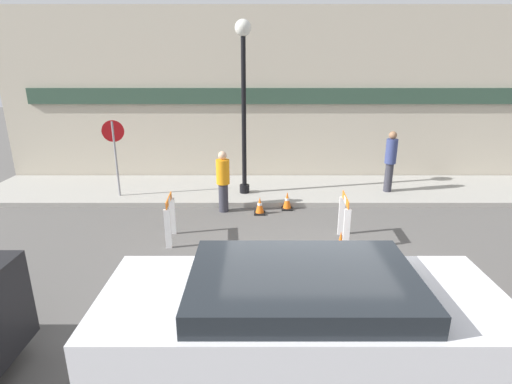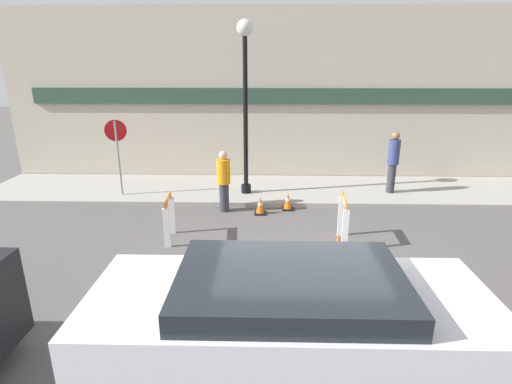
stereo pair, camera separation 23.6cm
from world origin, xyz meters
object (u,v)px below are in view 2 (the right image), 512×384
streetlamp_post (245,85)px  person_worker (224,180)px  person_pedestrian (393,160)px  parked_car_1 (289,330)px  stop_sign (117,145)px

streetlamp_post → person_worker: bearing=-114.4°
person_worker → person_pedestrian: person_pedestrian is taller
streetlamp_post → person_pedestrian: (4.28, 0.13, -2.10)m
person_worker → parked_car_1: parked_car_1 is taller
person_worker → stop_sign: bearing=-131.4°
stop_sign → person_worker: bearing=150.9°
streetlamp_post → parked_car_1: bearing=-83.4°
person_worker → person_pedestrian: bearing=79.9°
person_worker → person_pedestrian: size_ratio=0.91×
streetlamp_post → parked_car_1: (0.85, -7.44, -2.28)m
streetlamp_post → stop_sign: (-3.62, -0.27, -1.62)m
person_worker → parked_car_1: bearing=-12.7°
stop_sign → person_pedestrian: bearing=170.0°
person_worker → parked_car_1: 6.42m
streetlamp_post → person_worker: 2.68m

